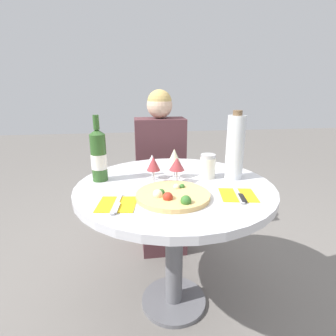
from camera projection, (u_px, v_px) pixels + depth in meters
The scene contains 14 objects.
ground_plane at pixel (174, 302), 1.50m from camera, with size 12.00×12.00×0.00m, color slate.
dining_table at pixel (174, 205), 1.32m from camera, with size 0.96×0.96×0.72m.
chair_behind_diner at pixel (160, 185), 2.14m from camera, with size 0.37×0.37×0.83m.
seated_diner at pixel (161, 178), 1.98m from camera, with size 0.37×0.43×1.16m.
pizza_large at pixel (173, 195), 1.12m from camera, with size 0.32×0.32×0.05m.
wine_bottle at pixel (99, 156), 1.30m from camera, with size 0.08×0.08×0.33m.
tall_carafe at pixel (235, 147), 1.32m from camera, with size 0.09×0.09×0.35m.
sugar_shaker at pixel (208, 166), 1.36m from camera, with size 0.08×0.08×0.13m.
wine_glass_back_right at pixel (174, 157), 1.34m from camera, with size 0.07×0.07×0.16m.
wine_glass_front_right at pixel (177, 165), 1.27m from camera, with size 0.07×0.07×0.13m.
wine_glass_back_left at pixel (152, 162), 1.33m from camera, with size 0.07×0.07×0.13m.
wine_glass_front_left at pixel (153, 164), 1.25m from camera, with size 0.07×0.07×0.14m.
place_setting_left at pixel (117, 204), 1.05m from camera, with size 0.17×0.19×0.01m.
place_setting_right at pixel (238, 195), 1.14m from camera, with size 0.17×0.19×0.01m.
Camera 1 is at (-0.20, -1.19, 1.17)m, focal length 28.00 mm.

